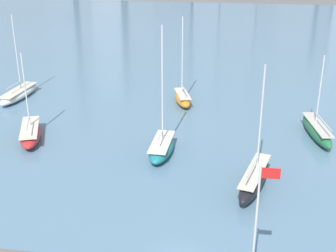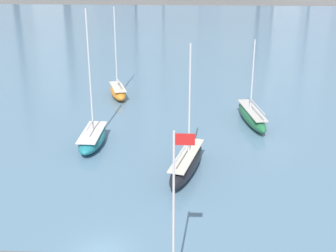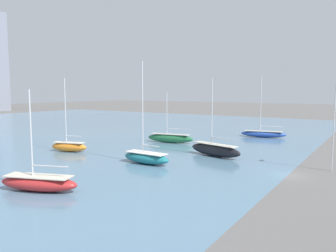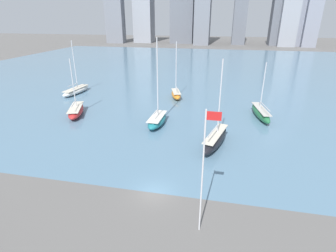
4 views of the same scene
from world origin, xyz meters
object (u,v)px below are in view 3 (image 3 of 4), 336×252
at_px(sailboat_green, 170,138).
at_px(sailboat_red, 39,183).
at_px(sailboat_blue, 263,134).
at_px(sailboat_orange, 69,146).
at_px(sailboat_teal, 146,157).
at_px(flag_pole, 334,124).
at_px(sailboat_black, 215,150).

bearing_deg(sailboat_green, sailboat_red, 179.53).
xyz_separation_m(sailboat_blue, sailboat_red, (-53.94, 7.90, 0.06)).
xyz_separation_m(sailboat_red, sailboat_orange, (17.21, 15.45, 0.07)).
bearing_deg(sailboat_blue, sailboat_red, 160.23).
bearing_deg(sailboat_green, sailboat_teal, -167.58).
distance_m(flag_pole, sailboat_red, 37.19).
distance_m(sailboat_blue, sailboat_teal, 37.58).
xyz_separation_m(flag_pole, sailboat_orange, (-9.54, 40.71, -5.34)).
bearing_deg(sailboat_red, sailboat_blue, -28.74).
relative_size(flag_pole, sailboat_teal, 0.78).
distance_m(sailboat_black, sailboat_blue, 26.55).
bearing_deg(sailboat_red, sailboat_orange, 21.50).
distance_m(sailboat_blue, sailboat_red, 54.52).
relative_size(flag_pole, sailboat_green, 1.12).
distance_m(sailboat_black, sailboat_teal, 12.20).
bearing_deg(sailboat_blue, sailboat_teal, 159.09).
height_order(sailboat_black, sailboat_green, sailboat_black).
distance_m(flag_pole, sailboat_orange, 42.15).
relative_size(sailboat_teal, sailboat_red, 1.38).
height_order(flag_pole, sailboat_black, sailboat_black).
distance_m(flag_pole, sailboat_blue, 32.72).
xyz_separation_m(sailboat_green, sailboat_orange, (-18.16, 9.58, -0.02)).
bearing_deg(sailboat_red, sailboat_black, -36.53).
bearing_deg(sailboat_orange, sailboat_teal, -108.61).
bearing_deg(sailboat_red, sailboat_teal, -26.22).
bearing_deg(flag_pole, sailboat_teal, 112.74).
bearing_deg(sailboat_red, flag_pole, -63.77).
bearing_deg(sailboat_blue, sailboat_green, 132.00).
bearing_deg(sailboat_teal, sailboat_green, 23.93).
xyz_separation_m(flag_pole, sailboat_red, (-26.75, 25.26, -5.41)).
bearing_deg(sailboat_orange, sailboat_black, -83.96).
xyz_separation_m(sailboat_black, sailboat_orange, (-10.18, 23.37, -0.13)).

